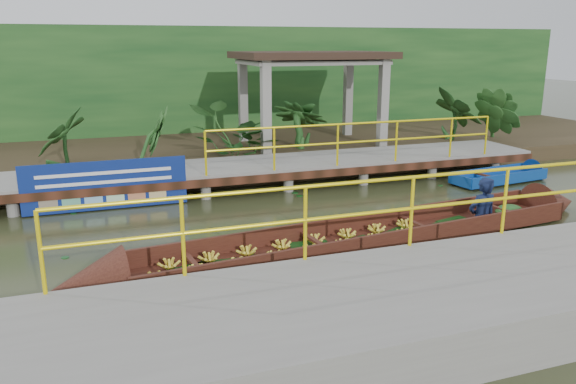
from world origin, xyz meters
name	(u,v)px	position (x,y,z in m)	size (l,w,h in m)	color
ground	(286,230)	(0.00, 0.00, 0.00)	(80.00, 80.00, 0.00)	#2F341A
land_strip	(207,150)	(0.00, 7.50, 0.23)	(30.00, 8.00, 0.45)	#322719
far_dock	(241,169)	(0.02, 3.43, 0.48)	(16.00, 2.06, 1.66)	gray
near_dock	(470,299)	(1.00, -4.20, 0.30)	(18.00, 2.40, 1.73)	gray
pavilion	(311,65)	(3.00, 6.30, 2.82)	(4.40, 3.00, 3.00)	gray
foliage_backdrop	(190,86)	(0.00, 10.00, 2.00)	(30.00, 0.80, 4.00)	#133C17
vendor_boat	(381,231)	(1.34, -1.23, 0.23)	(10.52, 2.23, 2.15)	#33130E
moored_blue_boat	(519,175)	(7.05, 1.83, 0.13)	(3.10, 1.14, 0.72)	navy
blue_banner	(106,185)	(-3.15, 2.48, 0.56)	(3.36, 0.04, 1.05)	navy
tropical_plants	(299,125)	(2.25, 5.30, 1.18)	(14.16, 1.16, 1.45)	#133C17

